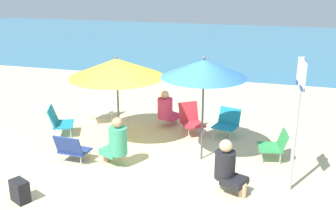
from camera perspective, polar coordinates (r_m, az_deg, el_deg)
ground_plane at (r=7.21m, az=-3.07°, el=-9.82°), size 40.00×40.00×0.00m
sea_water at (r=21.36m, az=10.03°, el=8.74°), size 40.00×16.00×0.01m
umbrella_blue at (r=7.19m, az=5.15°, el=5.22°), size 1.57×1.57×2.00m
umbrella_yellow at (r=8.21m, az=-7.37°, el=5.29°), size 1.96×1.96×1.83m
beach_chair_a at (r=8.89m, az=3.28°, el=-1.93°), size 0.70×0.74×0.67m
beach_chair_b at (r=9.77m, az=-9.64°, el=-0.06°), size 0.76×0.77×0.71m
beach_chair_c at (r=7.85m, az=15.08°, el=-5.46°), size 0.59×0.58×0.58m
beach_chair_d at (r=9.07m, az=-15.40°, el=-2.14°), size 0.68×0.71×0.64m
beach_chair_e at (r=7.69m, az=-13.61°, el=-6.05°), size 0.57×0.53×0.58m
beach_chair_f at (r=8.84m, az=8.47°, el=-2.40°), size 0.60×0.63×0.59m
person_a at (r=6.53m, az=8.51°, el=-8.74°), size 0.56×0.46×0.90m
person_b at (r=9.22m, az=-0.23°, el=-0.59°), size 0.49×0.57×0.87m
person_c at (r=7.35m, az=-7.40°, el=-5.24°), size 0.56×0.46×0.96m
warning_sign at (r=6.43m, az=18.11°, el=0.04°), size 0.11×0.54×2.22m
beach_bag at (r=6.74m, az=-20.43°, el=-11.45°), size 0.36×0.31×0.36m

